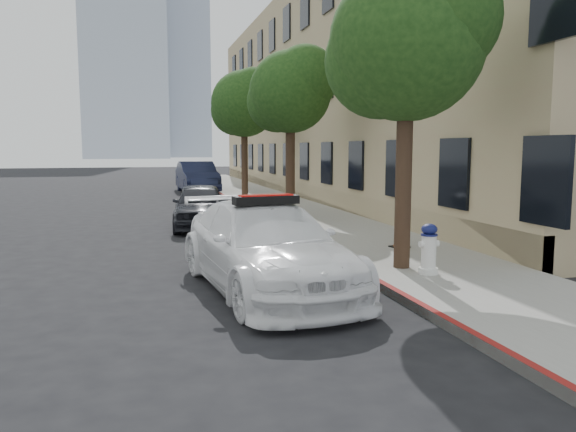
% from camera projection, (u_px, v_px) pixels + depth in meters
% --- Properties ---
extents(ground, '(120.00, 120.00, 0.00)m').
position_uv_depth(ground, '(231.00, 262.00, 11.74)').
color(ground, black).
rests_on(ground, ground).
extents(sidewalk, '(3.20, 50.00, 0.15)m').
position_uv_depth(sidewalk, '(281.00, 206.00, 22.24)').
color(sidewalk, gray).
rests_on(sidewalk, ground).
extents(curb_strip, '(0.12, 50.00, 0.15)m').
position_uv_depth(curb_strip, '(243.00, 207.00, 21.85)').
color(curb_strip, maroon).
rests_on(curb_strip, ground).
extents(building, '(8.00, 36.00, 10.00)m').
position_uv_depth(building, '(365.00, 95.00, 27.87)').
color(building, tan).
rests_on(building, ground).
extents(tower_left, '(18.00, 14.00, 60.00)m').
position_uv_depth(tower_left, '(123.00, 20.00, 122.17)').
color(tower_left, '#9EA8B7').
rests_on(tower_left, ground).
extents(tower_right, '(14.00, 14.00, 44.00)m').
position_uv_depth(tower_right, '(180.00, 69.00, 140.85)').
color(tower_right, '#9EA8B7').
rests_on(tower_right, ground).
extents(tree_near, '(2.92, 2.82, 5.62)m').
position_uv_depth(tree_near, '(409.00, 41.00, 10.04)').
color(tree_near, black).
rests_on(tree_near, sidewalk).
extents(tree_mid, '(2.77, 2.64, 5.43)m').
position_uv_depth(tree_mid, '(291.00, 91.00, 17.72)').
color(tree_mid, black).
rests_on(tree_mid, sidewalk).
extents(tree_far, '(3.10, 3.00, 5.81)m').
position_uv_depth(tree_far, '(245.00, 103.00, 25.37)').
color(tree_far, black).
rests_on(tree_far, sidewalk).
extents(police_car, '(2.62, 5.25, 1.61)m').
position_uv_depth(police_car, '(266.00, 247.00, 9.38)').
color(police_car, white).
rests_on(police_car, ground).
extents(parked_car_mid, '(1.96, 4.07, 1.34)m').
position_uv_depth(parked_car_mid, '(200.00, 205.00, 16.74)').
color(parked_car_mid, black).
rests_on(parked_car_mid, ground).
extents(parked_car_far, '(2.01, 5.09, 1.65)m').
position_uv_depth(parked_car_far, '(197.00, 177.00, 29.92)').
color(parked_car_far, '#151A35').
rests_on(parked_car_far, ground).
extents(fire_hydrant, '(0.37, 0.35, 0.90)m').
position_uv_depth(fire_hydrant, '(429.00, 249.00, 9.94)').
color(fire_hydrant, white).
rests_on(fire_hydrant, sidewalk).
extents(traffic_cone, '(0.43, 0.43, 0.68)m').
position_uv_depth(traffic_cone, '(400.00, 233.00, 12.60)').
color(traffic_cone, black).
rests_on(traffic_cone, sidewalk).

